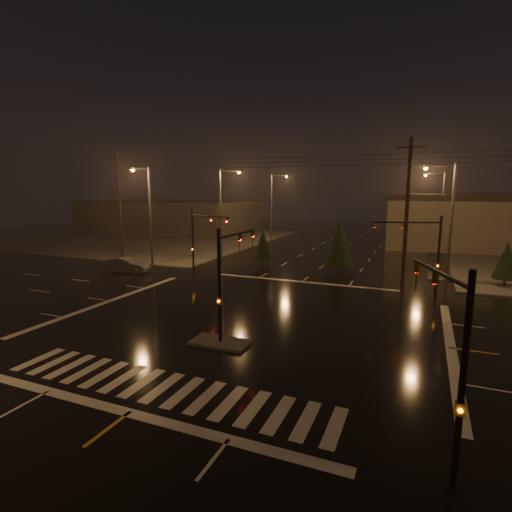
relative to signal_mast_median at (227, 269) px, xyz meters
The scene contains 22 objects.
ground 4.85m from the signal_mast_median, 90.00° to the left, with size 140.00×140.00×0.00m, color black.
sidewalk_nw 44.80m from the signal_mast_median, 132.21° to the left, with size 36.00×36.00×0.12m, color #44423D.
median_island 3.79m from the signal_mast_median, 90.00° to the right, with size 3.00×1.60×0.15m, color #44423D.
crosswalk 7.01m from the signal_mast_median, 90.00° to the right, with size 15.00×2.60×0.01m, color beige.
stop_bar_near 8.77m from the signal_mast_median, 90.00° to the right, with size 16.00×0.50×0.01m, color beige.
stop_bar_far 14.56m from the signal_mast_median, 90.00° to the left, with size 16.00×0.50×0.01m, color beige.
commercial_block 57.07m from the signal_mast_median, 127.83° to the left, with size 30.00×18.00×5.60m, color #3B3634.
signal_mast_median is the anchor object (origin of this frame).
signal_mast_ne 16.27m from the signal_mast_median, 54.28° to the left, with size 4.84×1.86×6.00m.
signal_mast_nw 16.27m from the signal_mast_median, 125.72° to the left, with size 4.84×1.86×6.00m.
signal_mast_se 12.22m from the signal_mast_median, 33.15° to the right, with size 1.55×3.87×6.00m.
streetlight_1 23.94m from the signal_mast_median, 117.96° to the left, with size 2.77×0.32×10.00m.
streetlight_2 38.78m from the signal_mast_median, 106.79° to the left, with size 2.77×0.32×10.00m.
streetlight_3 22.20m from the signal_mast_median, 59.61° to the left, with size 2.77×0.32×10.00m.
streetlight_4 40.69m from the signal_mast_median, 74.03° to the left, with size 2.77×0.32×10.00m.
streetlight_5 21.53m from the signal_mast_median, 138.30° to the left, with size 0.32×2.77×10.00m.
utility_pole_0 27.95m from the signal_mast_median, 142.19° to the left, with size 2.20×0.32×12.00m.
utility_pole_1 19.00m from the signal_mast_median, 64.89° to the left, with size 2.20×0.32×12.00m.
conifer_0 24.44m from the signal_mast_median, 49.90° to the left, with size 1.96×1.96×3.76m.
conifer_3 20.51m from the signal_mast_median, 106.63° to the left, with size 1.96×1.96×3.76m.
conifer_4 19.94m from the signal_mast_median, 84.19° to the left, with size 2.75×2.75×4.99m.
car_crossing 20.23m from the signal_mast_median, 145.81° to the left, with size 1.56×4.48×1.48m, color #4E4F55.
Camera 1 is at (9.30, -21.36, 7.96)m, focal length 28.00 mm.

